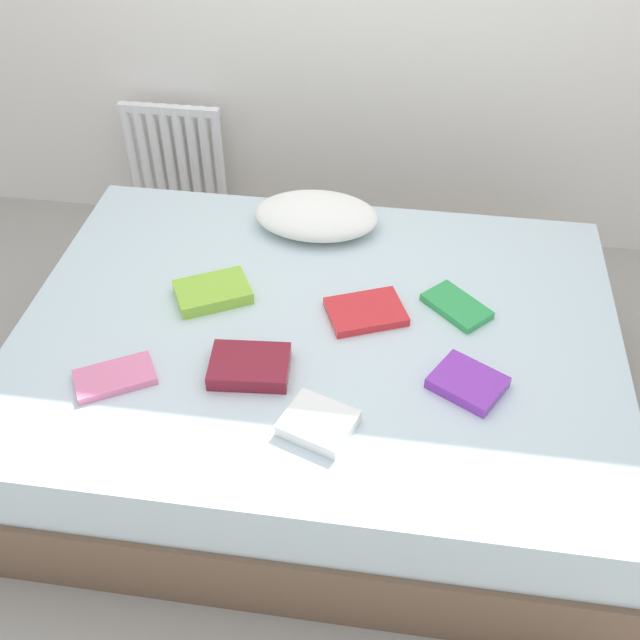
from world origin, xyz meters
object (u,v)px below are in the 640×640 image
object	(u,v)px
textbook_pink	(115,377)
textbook_green	(457,306)
textbook_maroon	(250,366)
textbook_lime	(213,292)
textbook_white	(318,423)
textbook_red	(366,312)
radiator	(175,158)
pillow	(316,215)
bed	(318,379)
textbook_purple	(468,383)

from	to	relation	value
textbook_pink	textbook_green	distance (m)	1.13
textbook_green	textbook_maroon	bearing A→B (deg)	-104.51
textbook_lime	textbook_white	world-z (taller)	textbook_lime
textbook_pink	textbook_red	distance (m)	0.83
radiator	textbook_green	distance (m)	1.68
radiator	textbook_white	distance (m)	1.87
pillow	textbook_lime	world-z (taller)	pillow
pillow	radiator	bearing A→B (deg)	139.80
textbook_lime	textbook_white	bearing A→B (deg)	-77.99
textbook_white	textbook_pink	bearing A→B (deg)	-168.68
bed	textbook_pink	xyz separation A→B (m)	(-0.57, -0.33, 0.27)
bed	textbook_maroon	xyz separation A→B (m)	(-0.17, -0.24, 0.28)
textbook_red	textbook_green	world-z (taller)	textbook_red
textbook_purple	textbook_maroon	bearing A→B (deg)	-147.38
bed	textbook_maroon	world-z (taller)	textbook_maroon
radiator	textbook_pink	xyz separation A→B (m)	(0.28, -1.53, 0.14)
bed	textbook_maroon	size ratio (longest dim) A/B	8.34
bed	pillow	size ratio (longest dim) A/B	4.28
radiator	pillow	world-z (taller)	radiator
radiator	pillow	distance (m)	1.02
textbook_green	bed	bearing A→B (deg)	-118.11
textbook_red	bed	bearing A→B (deg)	-176.51
pillow	bed	bearing A→B (deg)	-81.10
pillow	textbook_white	size ratio (longest dim) A/B	2.42
pillow	textbook_red	size ratio (longest dim) A/B	1.89
textbook_green	textbook_white	size ratio (longest dim) A/B	1.15
textbook_lime	textbook_pink	bearing A→B (deg)	-143.19
textbook_lime	textbook_maroon	bearing A→B (deg)	-87.01
textbook_red	textbook_maroon	bearing A→B (deg)	-158.93
bed	textbook_green	world-z (taller)	textbook_green
textbook_lime	textbook_pink	world-z (taller)	textbook_lime
pillow	textbook_maroon	distance (m)	0.79
textbook_lime	textbook_white	distance (m)	0.68
pillow	textbook_purple	bearing A→B (deg)	-53.04
radiator	textbook_lime	world-z (taller)	radiator
bed	pillow	distance (m)	0.64
pillow	textbook_green	world-z (taller)	pillow
textbook_lime	textbook_maroon	size ratio (longest dim) A/B	1.02
textbook_pink	textbook_maroon	bearing A→B (deg)	-16.87
textbook_maroon	textbook_green	size ratio (longest dim) A/B	1.08
textbook_maroon	textbook_green	xyz separation A→B (m)	(0.62, 0.39, -0.01)
textbook_pink	textbook_green	world-z (taller)	textbook_green
textbook_purple	textbook_maroon	world-z (taller)	textbook_maroon
radiator	textbook_white	bearing A→B (deg)	-60.53
bed	textbook_white	size ratio (longest dim) A/B	10.36
pillow	textbook_lime	xyz separation A→B (m)	(-0.29, -0.46, -0.03)
textbook_white	bed	bearing A→B (deg)	118.47
radiator	textbook_maroon	bearing A→B (deg)	-64.69
radiator	textbook_white	xyz separation A→B (m)	(0.92, -1.63, 0.15)
textbook_purple	textbook_pink	bearing A→B (deg)	-143.47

